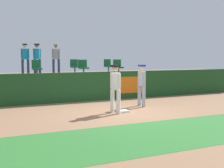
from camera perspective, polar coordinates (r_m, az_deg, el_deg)
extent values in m
plane|color=#936B4C|center=(10.86, 1.86, -5.79)|extent=(60.00, 60.00, 0.00)
cube|color=#2D722D|center=(8.23, 11.45, -9.56)|extent=(18.00, 2.80, 0.01)
cube|color=white|center=(10.98, 2.12, -5.45)|extent=(0.40, 0.40, 0.08)
cylinder|color=white|center=(10.84, 0.06, -3.41)|extent=(0.15, 0.15, 0.90)
cylinder|color=white|center=(10.61, 1.31, -3.60)|extent=(0.15, 0.15, 0.90)
cylinder|color=white|center=(10.63, 0.68, 0.56)|extent=(0.45, 0.45, 0.63)
sphere|color=tan|center=(10.60, 0.69, 3.22)|extent=(0.23, 0.23, 0.23)
cube|color=black|center=(10.60, 0.69, 3.63)|extent=(0.32, 0.32, 0.08)
cylinder|color=white|center=(10.78, -0.11, 0.74)|extent=(0.09, 0.09, 0.59)
cylinder|color=white|center=(10.48, 1.51, 0.60)|extent=(0.09, 0.09, 0.59)
ellipsoid|color=brown|center=(10.87, 0.27, -0.57)|extent=(0.18, 0.23, 0.28)
cylinder|color=#9EA3AD|center=(12.39, 5.49, -2.35)|extent=(0.15, 0.15, 0.88)
cylinder|color=#9EA3AD|center=(12.13, 6.37, -2.52)|extent=(0.15, 0.15, 0.88)
cylinder|color=#9EA3AD|center=(12.18, 5.96, 1.06)|extent=(0.37, 0.37, 0.62)
sphere|color=beige|center=(12.15, 5.98, 3.34)|extent=(0.23, 0.23, 0.23)
cube|color=#193899|center=(12.15, 5.99, 3.69)|extent=(0.27, 0.27, 0.08)
cylinder|color=#9EA3AD|center=(12.34, 5.40, 1.22)|extent=(0.09, 0.09, 0.58)
cylinder|color=#9EA3AD|center=(12.01, 6.54, 1.09)|extent=(0.09, 0.09, 0.58)
cube|color=#19471E|center=(13.81, -4.14, -0.46)|extent=(18.00, 0.24, 1.39)
cube|color=orange|center=(14.53, 3.81, -0.16)|extent=(1.50, 0.02, 0.83)
cube|color=#59595E|center=(16.25, -7.19, -0.05)|extent=(18.00, 4.80, 1.13)
cylinder|color=#4C4C51|center=(17.52, -0.71, 2.89)|extent=(0.08, 0.08, 0.40)
cube|color=#19592D|center=(17.52, -0.71, 3.55)|extent=(0.44, 0.44, 0.08)
cube|color=#19592D|center=(17.68, -0.95, 4.34)|extent=(0.44, 0.06, 0.40)
cylinder|color=#4C4C51|center=(14.50, -14.77, 2.16)|extent=(0.08, 0.08, 0.40)
cube|color=#19592D|center=(14.49, -14.79, 2.95)|extent=(0.45, 0.44, 0.08)
cube|color=#19592D|center=(14.67, -14.93, 3.92)|extent=(0.45, 0.06, 0.40)
cylinder|color=#4C4C51|center=(15.82, 1.30, 2.61)|extent=(0.08, 0.08, 0.40)
cube|color=#19592D|center=(15.81, 1.30, 3.33)|extent=(0.47, 0.44, 0.08)
cube|color=#19592D|center=(15.97, 1.02, 4.22)|extent=(0.47, 0.06, 0.40)
cylinder|color=#4C4C51|center=(15.07, -5.70, 2.44)|extent=(0.08, 0.08, 0.40)
cube|color=#19592D|center=(15.06, -5.71, 3.20)|extent=(0.48, 0.44, 0.08)
cube|color=#19592D|center=(15.23, -5.94, 4.13)|extent=(0.48, 0.06, 0.40)
cylinder|color=#4C4C51|center=(16.80, -7.43, 2.74)|extent=(0.08, 0.08, 0.40)
cube|color=#19592D|center=(16.79, -7.44, 3.42)|extent=(0.46, 0.44, 0.08)
cube|color=#19592D|center=(16.97, -7.64, 4.25)|extent=(0.46, 0.06, 0.40)
cylinder|color=#33384C|center=(17.30, -10.59, 3.52)|extent=(0.15, 0.15, 0.85)
cylinder|color=#33384C|center=(17.32, -11.62, 3.50)|extent=(0.15, 0.15, 0.85)
cylinder|color=#A5998C|center=(17.30, -11.15, 5.92)|extent=(0.41, 0.41, 0.60)
sphere|color=#8C6647|center=(17.31, -11.18, 7.48)|extent=(0.22, 0.22, 0.22)
cube|color=#A5998C|center=(17.32, -11.19, 7.72)|extent=(0.29, 0.29, 0.08)
cylinder|color=#A5998C|center=(17.29, -10.49, 6.00)|extent=(0.09, 0.09, 0.56)
cylinder|color=#A5998C|center=(17.32, -11.82, 5.98)|extent=(0.09, 0.09, 0.56)
cylinder|color=#33384C|center=(17.08, -14.24, 3.42)|extent=(0.15, 0.15, 0.85)
cylinder|color=#33384C|center=(16.96, -15.20, 3.38)|extent=(0.15, 0.15, 0.85)
cylinder|color=teal|center=(17.01, -14.78, 5.85)|extent=(0.40, 0.40, 0.60)
sphere|color=#8C6647|center=(17.02, -14.82, 7.43)|extent=(0.22, 0.22, 0.22)
cube|color=black|center=(17.03, -14.82, 7.68)|extent=(0.29, 0.29, 0.08)
cylinder|color=teal|center=(17.09, -14.16, 5.93)|extent=(0.09, 0.09, 0.56)
cylinder|color=teal|center=(16.93, -15.40, 5.90)|extent=(0.09, 0.09, 0.56)
cylinder|color=#33384C|center=(17.01, -16.42, 3.35)|extent=(0.14, 0.14, 0.85)
cylinder|color=#33384C|center=(17.07, -17.44, 3.33)|extent=(0.14, 0.14, 0.85)
cylinder|color=teal|center=(17.03, -17.00, 5.78)|extent=(0.41, 0.41, 0.60)
sphere|color=beige|center=(17.04, -17.05, 7.35)|extent=(0.22, 0.22, 0.22)
cube|color=black|center=(17.04, -17.05, 7.59)|extent=(0.29, 0.29, 0.08)
cylinder|color=teal|center=(17.00, -16.34, 5.86)|extent=(0.09, 0.09, 0.56)
cylinder|color=teal|center=(17.07, -17.66, 5.82)|extent=(0.09, 0.09, 0.56)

